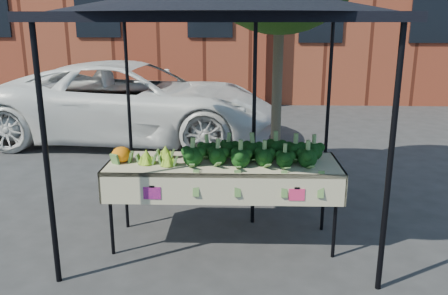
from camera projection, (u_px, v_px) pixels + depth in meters
ground at (205, 239)px, 5.05m from camera, size 90.00×90.00×0.00m
table at (223, 202)px, 4.89m from camera, size 2.41×0.83×0.90m
canopy at (223, 107)px, 5.21m from camera, size 3.16×3.16×2.74m
broccoli_heap at (255, 150)px, 4.75m from camera, size 1.47×0.57×0.25m
romanesco_cluster at (159, 152)px, 4.76m from camera, size 0.43×0.47×0.20m
cauliflower_pair at (121, 154)px, 4.74m from camera, size 0.20×0.20×0.18m
street_tree at (278, 56)px, 5.82m from camera, size 1.91×1.91×3.77m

